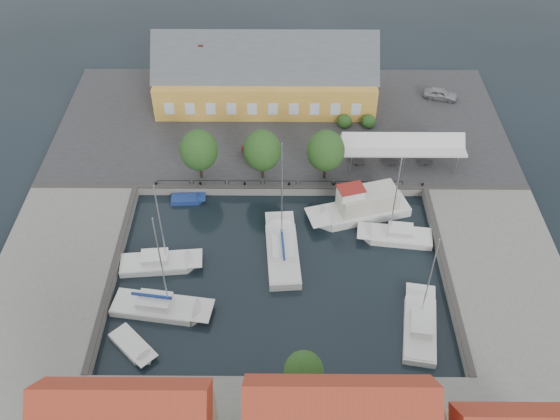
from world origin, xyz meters
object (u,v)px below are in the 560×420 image
west_boat_d (160,308)px  car_silver (441,94)px  car_red (252,155)px  launch_sw (133,347)px  west_boat_c (159,264)px  tent_canopy (403,146)px  launch_nw (188,200)px  east_boat_c (420,327)px  center_sailboat (282,252)px  east_boat_a (396,237)px  warehouse (261,76)px  trawler (362,208)px

west_boat_d → car_silver: bearing=47.1°
car_silver → car_red: car_silver is taller
car_silver → launch_sw: (-34.22, -39.03, -1.66)m
car_red → west_boat_c: size_ratio=0.32×
tent_canopy → launch_nw: tent_canopy is taller
east_boat_c → west_boat_d: bearing=175.3°
east_boat_c → center_sailboat: bearing=144.0°
tent_canopy → east_boat_c: east_boat_c is taller
car_red → west_boat_c: 18.44m
tent_canopy → west_boat_c: (-26.08, -15.21, -3.42)m
west_boat_d → launch_sw: west_boat_d is taller
launch_sw → east_boat_a: bearing=28.6°
center_sailboat → car_silver: bearing=52.9°
car_silver → center_sailboat: (-20.94, -27.67, -1.39)m
launch_sw → warehouse: bearing=75.0°
car_red → east_boat_c: east_boat_c is taller
east_boat_a → tent_canopy: bearing=81.1°
tent_canopy → trawler: bearing=-124.0°
east_boat_a → launch_sw: (-25.23, -13.73, -0.17)m
warehouse → launch_sw: 40.43m
tent_canopy → trawler: size_ratio=1.20×
east_boat_c → launch_sw: east_boat_c is taller
warehouse → east_boat_c: 39.94m
car_silver → west_boat_c: 44.36m
center_sailboat → west_boat_d: (-11.47, -7.16, -0.09)m
launch_sw → west_boat_c: bearing=84.6°
tent_canopy → car_silver: bearing=62.8°
west_boat_c → launch_sw: bearing=-95.4°
east_boat_c → warehouse: bearing=112.9°
trawler → launch_nw: (-19.25, 2.14, -0.93)m
car_red → east_boat_a: (15.61, -12.23, -1.33)m
warehouse → car_silver: 23.97m
trawler → launch_sw: (-21.89, -17.40, -0.93)m
trawler → car_silver: bearing=60.3°
car_red → east_boat_c: size_ratio=0.32×
warehouse → east_boat_c: east_boat_c is taller
trawler → east_boat_c: 15.69m
car_silver → east_boat_c: bearing=-176.8°
trawler → west_boat_d: west_boat_d is taller
warehouse → car_red: size_ratio=7.90×
center_sailboat → west_boat_c: size_ratio=1.26×
west_boat_d → car_red: bearing=70.2°
tent_canopy → center_sailboat: (-13.72, -13.60, -3.32)m
east_boat_a → launch_sw: size_ratio=2.27×
tent_canopy → car_red: bearing=176.7°
launch_sw → launch_nw: size_ratio=1.23×
east_boat_c → tent_canopy: bearing=87.1°
trawler → west_boat_c: (-20.97, -7.64, -0.76)m
warehouse → west_boat_c: (-9.48, -29.06, -4.17)m
tent_canopy → car_red: (-17.38, 1.00, -2.09)m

